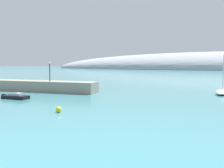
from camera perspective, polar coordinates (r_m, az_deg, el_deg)
name	(u,v)px	position (r m, az deg, el deg)	size (l,w,h in m)	color
breakwater_rocks	(34,86)	(52.92, -16.89, -0.39)	(26.05, 3.70, 2.05)	gray
sailboat_white_mid_mooring	(223,91)	(50.14, 23.21, -1.52)	(2.70, 7.44, 7.02)	white
motorboat_black_outer	(16,97)	(42.55, -20.50, -2.66)	(4.75, 1.76, 0.93)	black
mooring_buoy_yellow	(59,109)	(29.76, -11.70, -5.53)	(0.66, 0.66, 0.66)	yellow
harbor_lamp_post	(50,69)	(49.77, -13.58, 3.21)	(0.36, 0.36, 3.66)	black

